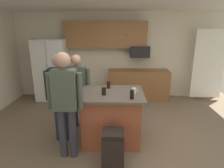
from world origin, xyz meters
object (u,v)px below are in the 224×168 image
microwave_over_range (140,52)px  tumbler_amber (104,91)px  person_elder_center (61,93)px  glass_dark_ale (132,95)px  refrigerator (52,70)px  person_host_foreground (65,99)px  person_guest_left (77,87)px  glass_stout_tall (108,85)px  trash_bin (113,149)px  kitchen_island (112,116)px  mug_ceramic_white (134,91)px

microwave_over_range → tumbler_amber: size_ratio=4.18×
person_elder_center → glass_dark_ale: size_ratio=10.84×
refrigerator → person_host_foreground: bearing=-67.7°
person_guest_left → glass_dark_ale: (1.10, -0.83, 0.13)m
microwave_over_range → glass_dark_ale: bearing=-98.5°
person_elder_center → glass_stout_tall: 0.93m
glass_dark_ale → trash_bin: (-0.31, -0.45, -0.75)m
refrigerator → tumbler_amber: (1.71, -2.34, 0.13)m
kitchen_island → mug_ceramic_white: size_ratio=9.91×
person_elder_center → trash_bin: size_ratio=2.76×
person_elder_center → tumbler_amber: 0.82m
person_elder_center → glass_dark_ale: (1.30, -0.28, 0.08)m
person_host_foreground → glass_stout_tall: person_host_foreground is taller
refrigerator → microwave_over_range: (2.60, 0.12, 0.54)m
glass_dark_ale → glass_stout_tall: 0.72m
glass_stout_tall → trash_bin: 1.28m
glass_stout_tall → trash_bin: (0.11, -1.04, -0.74)m
kitchen_island → person_guest_left: 1.00m
trash_bin → kitchen_island: bearing=93.4°
person_elder_center → mug_ceramic_white: (1.35, -0.01, 0.05)m
kitchen_island → person_elder_center: bearing=-177.7°
microwave_over_range → refrigerator: bearing=-177.4°
glass_stout_tall → refrigerator: bearing=132.5°
tumbler_amber → microwave_over_range: bearing=70.2°
refrigerator → tumbler_amber: bearing=-53.7°
person_guest_left → trash_bin: person_guest_left is taller
person_elder_center → mug_ceramic_white: person_elder_center is taller
tumbler_amber → mug_ceramic_white: tumbler_amber is taller
person_elder_center → mug_ceramic_white: 1.35m
kitchen_island → person_guest_left: (-0.74, 0.51, 0.43)m
refrigerator → mug_ceramic_white: refrigerator is taller
person_host_foreground → mug_ceramic_white: bearing=-13.3°
glass_dark_ale → glass_stout_tall: (-0.42, 0.59, -0.01)m
kitchen_island → person_elder_center: size_ratio=0.70×
refrigerator → microwave_over_range: size_ratio=3.25×
tumbler_amber → mug_ceramic_white: bearing=8.4°
person_guest_left → glass_stout_tall: 0.73m
kitchen_island → person_elder_center: (-0.94, -0.04, 0.48)m
glass_stout_tall → tumbler_amber: 0.40m
microwave_over_range → mug_ceramic_white: (-0.34, -2.38, -0.43)m
refrigerator → person_elder_center: 2.43m
refrigerator → trash_bin: size_ratio=2.98×
refrigerator → glass_dark_ale: bearing=-48.9°
microwave_over_range → mug_ceramic_white: size_ratio=4.68×
trash_bin → glass_stout_tall: bearing=96.3°
tumbler_amber → person_host_foreground: bearing=-144.4°
glass_dark_ale → trash_bin: glass_dark_ale is taller
mug_ceramic_white → trash_bin: mug_ceramic_white is taller
kitchen_island → tumbler_amber: 0.58m
mug_ceramic_white → trash_bin: (-0.36, -0.72, -0.72)m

